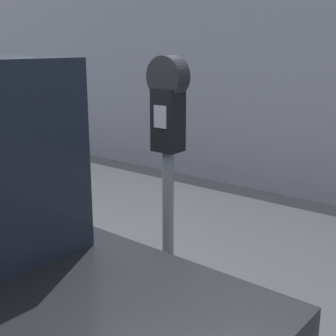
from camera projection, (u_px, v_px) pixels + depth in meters
sidewalk at (182, 248)px, 4.01m from camera, size 24.00×2.80×0.12m
parking_meter at (168, 140)px, 2.63m from camera, size 0.23×0.14×1.57m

